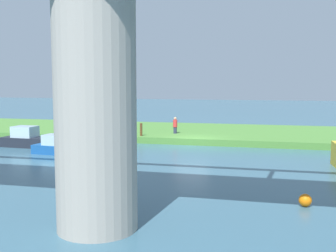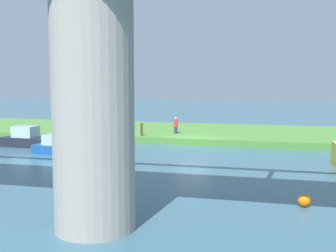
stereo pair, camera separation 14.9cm
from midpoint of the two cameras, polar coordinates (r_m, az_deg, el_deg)
ground_plane at (r=31.55m, az=3.23°, el=-2.70°), size 160.00×160.00×0.00m
grassy_bank at (r=37.37m, az=4.91°, el=-0.93°), size 80.00×12.00×0.50m
bridge_pylon at (r=13.47m, az=-10.31°, el=3.33°), size 2.65×2.65×8.42m
person_on_bank at (r=34.66m, az=0.87°, el=0.11°), size 0.50×0.50×1.39m
mooring_post at (r=33.25m, az=-3.86°, el=-0.49°), size 0.20×0.20×1.02m
skiff_small at (r=32.48m, az=-18.59°, el=-1.78°), size 4.68×1.86×1.54m
motorboat_red at (r=28.75m, az=-14.87°, el=-2.83°), size 4.00×1.72×1.30m
marker_buoy at (r=17.15m, az=18.20°, el=-9.72°), size 0.50×0.50×0.50m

